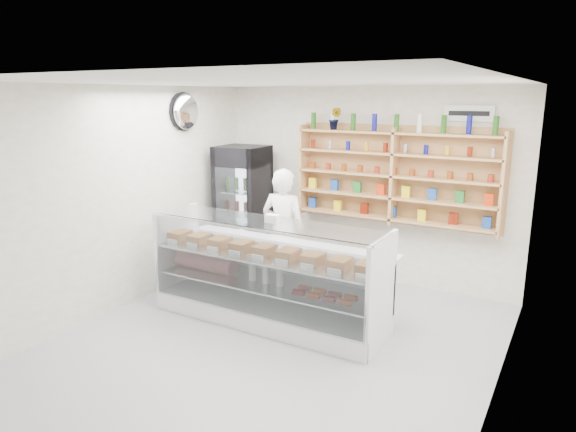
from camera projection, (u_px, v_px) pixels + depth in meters
The scene contains 8 objects.
room at pixel (274, 221), 5.34m from camera, with size 5.00×5.00×5.00m.
display_counter at pixel (269, 293), 6.18m from camera, with size 2.87×0.86×1.25m.
shop_worker at pixel (284, 232), 6.95m from camera, with size 0.63×0.42×1.74m, color white.
drinks_cooler at pixel (243, 209), 7.91m from camera, with size 0.74×0.72×1.93m.
wall_shelving at pixel (394, 176), 7.03m from camera, with size 2.84×0.28×1.33m.
potted_plant at pixel (335, 118), 7.30m from camera, with size 0.17×0.14×0.31m, color #1E6626.
security_mirror at pixel (186, 112), 7.17m from camera, with size 0.15×0.50×0.50m, color silver.
wall_sign at pixel (469, 113), 6.50m from camera, with size 0.62×0.03×0.20m, color white.
Camera 1 is at (2.73, -4.42, 2.67)m, focal length 32.00 mm.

